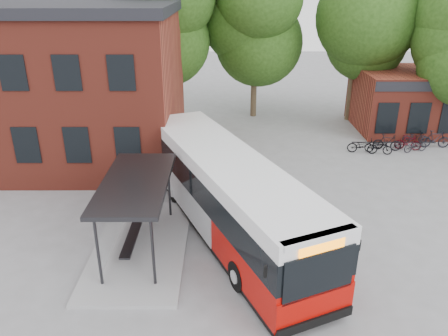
{
  "coord_description": "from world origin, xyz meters",
  "views": [
    {
      "loc": [
        -1.29,
        -15.39,
        9.56
      ],
      "look_at": [
        -1.26,
        2.16,
        2.0
      ],
      "focal_mm": 35.0,
      "sensor_mm": 36.0,
      "label": 1
    }
  ],
  "objects_px": {
    "bicycle_7": "(435,139)",
    "bicycle_3": "(387,142)",
    "bicycle_5": "(408,143)",
    "city_bus": "(226,194)",
    "bicycle_4": "(416,145)",
    "bicycle_6": "(415,137)",
    "bus_shelter": "(138,215)",
    "bicycle_0": "(362,146)",
    "bicycle_2": "(379,147)"
  },
  "relations": [
    {
      "from": "bus_shelter",
      "to": "bicycle_3",
      "type": "xyz_separation_m",
      "value": [
        13.18,
        10.56,
        -0.95
      ]
    },
    {
      "from": "bicycle_7",
      "to": "bus_shelter",
      "type": "bearing_deg",
      "value": 126.94
    },
    {
      "from": "bicycle_7",
      "to": "bicycle_3",
      "type": "bearing_deg",
      "value": 100.91
    },
    {
      "from": "bicycle_4",
      "to": "bicycle_5",
      "type": "distance_m",
      "value": 0.49
    },
    {
      "from": "bicycle_0",
      "to": "bicycle_5",
      "type": "distance_m",
      "value": 2.99
    },
    {
      "from": "bicycle_3",
      "to": "bus_shelter",
      "type": "bearing_deg",
      "value": 144.41
    },
    {
      "from": "bicycle_0",
      "to": "bicycle_4",
      "type": "relative_size",
      "value": 1.09
    },
    {
      "from": "bicycle_5",
      "to": "bicycle_7",
      "type": "distance_m",
      "value": 1.84
    },
    {
      "from": "bicycle_0",
      "to": "bicycle_4",
      "type": "xyz_separation_m",
      "value": [
        3.26,
        0.17,
        -0.04
      ]
    },
    {
      "from": "bicycle_0",
      "to": "bicycle_5",
      "type": "bearing_deg",
      "value": -67.2
    },
    {
      "from": "city_bus",
      "to": "bicycle_4",
      "type": "relative_size",
      "value": 8.03
    },
    {
      "from": "bicycle_5",
      "to": "bicycle_7",
      "type": "xyz_separation_m",
      "value": [
        1.8,
        0.37,
        0.09
      ]
    },
    {
      "from": "bicycle_0",
      "to": "bicycle_7",
      "type": "xyz_separation_m",
      "value": [
        4.74,
        0.91,
        0.09
      ]
    },
    {
      "from": "bicycle_5",
      "to": "bicycle_6",
      "type": "xyz_separation_m",
      "value": [
        0.89,
        1.17,
        -0.06
      ]
    },
    {
      "from": "bicycle_2",
      "to": "bicycle_5",
      "type": "distance_m",
      "value": 2.07
    },
    {
      "from": "bicycle_0",
      "to": "bicycle_4",
      "type": "distance_m",
      "value": 3.26
    },
    {
      "from": "bicycle_0",
      "to": "bicycle_5",
      "type": "xyz_separation_m",
      "value": [
        2.94,
        0.54,
        0.01
      ]
    },
    {
      "from": "bicycle_4",
      "to": "bicycle_6",
      "type": "xyz_separation_m",
      "value": [
        0.57,
        1.54,
        -0.01
      ]
    },
    {
      "from": "bicycle_3",
      "to": "bicycle_7",
      "type": "height_order",
      "value": "bicycle_7"
    },
    {
      "from": "bus_shelter",
      "to": "bicycle_0",
      "type": "xyz_separation_m",
      "value": [
        11.55,
        10.08,
        -0.99
      ]
    },
    {
      "from": "bicycle_2",
      "to": "bicycle_5",
      "type": "height_order",
      "value": "bicycle_5"
    },
    {
      "from": "bus_shelter",
      "to": "city_bus",
      "type": "relative_size",
      "value": 0.54
    },
    {
      "from": "city_bus",
      "to": "bicycle_4",
      "type": "xyz_separation_m",
      "value": [
        11.48,
        8.87,
        -1.22
      ]
    },
    {
      "from": "city_bus",
      "to": "bicycle_4",
      "type": "bearing_deg",
      "value": 14.16
    },
    {
      "from": "bicycle_7",
      "to": "bicycle_2",
      "type": "bearing_deg",
      "value": 107.08
    },
    {
      "from": "bicycle_6",
      "to": "bicycle_5",
      "type": "bearing_deg",
      "value": 141.93
    },
    {
      "from": "bicycle_0",
      "to": "bicycle_7",
      "type": "distance_m",
      "value": 4.82
    },
    {
      "from": "bicycle_4",
      "to": "bicycle_5",
      "type": "relative_size",
      "value": 1.03
    },
    {
      "from": "bicycle_2",
      "to": "bicycle_3",
      "type": "bearing_deg",
      "value": -29.56
    },
    {
      "from": "bicycle_5",
      "to": "bicycle_7",
      "type": "height_order",
      "value": "bicycle_7"
    },
    {
      "from": "bicycle_7",
      "to": "bicycle_6",
      "type": "bearing_deg",
      "value": 51.77
    },
    {
      "from": "bicycle_2",
      "to": "bicycle_7",
      "type": "relative_size",
      "value": 0.87
    },
    {
      "from": "bicycle_4",
      "to": "bicycle_6",
      "type": "bearing_deg",
      "value": -37.76
    },
    {
      "from": "bicycle_6",
      "to": "bicycle_7",
      "type": "height_order",
      "value": "bicycle_7"
    },
    {
      "from": "bicycle_3",
      "to": "bicycle_5",
      "type": "relative_size",
      "value": 1.08
    },
    {
      "from": "bicycle_5",
      "to": "bicycle_3",
      "type": "bearing_deg",
      "value": 107.5
    },
    {
      "from": "bicycle_6",
      "to": "bicycle_7",
      "type": "relative_size",
      "value": 0.85
    },
    {
      "from": "bicycle_2",
      "to": "bicycle_0",
      "type": "bearing_deg",
      "value": 110.57
    },
    {
      "from": "city_bus",
      "to": "bicycle_3",
      "type": "bearing_deg",
      "value": 19.42
    },
    {
      "from": "bicycle_3",
      "to": "bicycle_6",
      "type": "relative_size",
      "value": 1.07
    },
    {
      "from": "bicycle_2",
      "to": "bicycle_4",
      "type": "relative_size",
      "value": 0.99
    },
    {
      "from": "bicycle_5",
      "to": "city_bus",
      "type": "bearing_deg",
      "value": 144.43
    },
    {
      "from": "bicycle_3",
      "to": "bicycle_6",
      "type": "height_order",
      "value": "bicycle_3"
    },
    {
      "from": "bicycle_3",
      "to": "bicycle_5",
      "type": "distance_m",
      "value": 1.3
    },
    {
      "from": "bicycle_0",
      "to": "bicycle_3",
      "type": "relative_size",
      "value": 1.05
    },
    {
      "from": "bicycle_2",
      "to": "bicycle_4",
      "type": "bearing_deg",
      "value": -61.52
    },
    {
      "from": "bus_shelter",
      "to": "city_bus",
      "type": "xyz_separation_m",
      "value": [
        3.32,
        1.38,
        0.19
      ]
    },
    {
      "from": "bicycle_7",
      "to": "bicycle_5",
      "type": "bearing_deg",
      "value": 104.66
    },
    {
      "from": "city_bus",
      "to": "bicycle_6",
      "type": "relative_size",
      "value": 8.27
    },
    {
      "from": "bicycle_4",
      "to": "bicycle_5",
      "type": "xyz_separation_m",
      "value": [
        -0.32,
        0.37,
        0.04
      ]
    }
  ]
}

